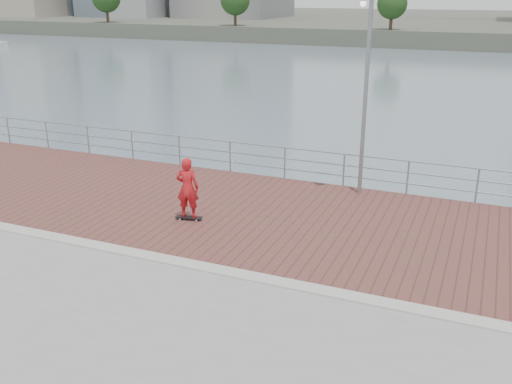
% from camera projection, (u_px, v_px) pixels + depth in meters
% --- Properties ---
extents(water, '(400.00, 400.00, 0.00)m').
position_uv_depth(water, '(224.00, 346.00, 13.78)').
color(water, slate).
rests_on(water, ground).
extents(brick_lane, '(40.00, 6.80, 0.02)m').
position_uv_depth(brick_lane, '(278.00, 217.00, 16.23)').
color(brick_lane, brown).
rests_on(brick_lane, seawall).
extents(curb, '(40.00, 0.40, 0.06)m').
position_uv_depth(curb, '(222.00, 271.00, 13.10)').
color(curb, '#B7B5AD').
rests_on(curb, seawall).
extents(far_shore, '(320.00, 95.00, 2.50)m').
position_uv_depth(far_shore, '(477.00, 24.00, 119.80)').
color(far_shore, '#4C5142').
rests_on(far_shore, ground).
extents(guardrail, '(39.06, 0.06, 1.13)m').
position_uv_depth(guardrail, '(314.00, 163.00, 18.96)').
color(guardrail, '#8C9EA8').
rests_on(guardrail, brick_lane).
extents(street_lamp, '(0.47, 1.37, 6.46)m').
position_uv_depth(street_lamp, '(365.00, 47.00, 16.19)').
color(street_lamp, gray).
rests_on(street_lamp, brick_lane).
extents(skateboard, '(0.77, 0.35, 0.09)m').
position_uv_depth(skateboard, '(189.00, 217.00, 16.01)').
color(skateboard, black).
rests_on(skateboard, brick_lane).
extents(skateboarder, '(0.70, 0.54, 1.73)m').
position_uv_depth(skateboarder, '(187.00, 188.00, 15.71)').
color(skateboarder, red).
rests_on(skateboarder, skateboard).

